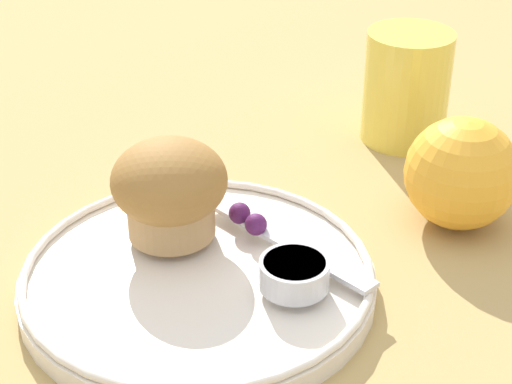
{
  "coord_description": "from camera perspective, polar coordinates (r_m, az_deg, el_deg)",
  "views": [
    {
      "loc": [
        0.4,
        -0.25,
        0.35
      ],
      "look_at": [
        0.0,
        0.06,
        0.06
      ],
      "focal_mm": 60.0,
      "sensor_mm": 36.0,
      "label": 1
    }
  ],
  "objects": [
    {
      "name": "cream_ramekin",
      "position": [
        0.55,
        2.57,
        -5.38
      ],
      "size": [
        0.05,
        0.05,
        0.02
      ],
      "color": "silver",
      "rests_on": "plate"
    },
    {
      "name": "juice_glass",
      "position": [
        0.77,
        10.0,
        6.92
      ],
      "size": [
        0.08,
        0.08,
        0.1
      ],
      "color": "#EAD14C",
      "rests_on": "ground_plane"
    },
    {
      "name": "orange_fruit",
      "position": [
        0.65,
        13.53,
        1.22
      ],
      "size": [
        0.09,
        0.09,
        0.09
      ],
      "color": "#F4A82D",
      "rests_on": "ground_plane"
    },
    {
      "name": "plate",
      "position": [
        0.58,
        -3.88,
        -5.73
      ],
      "size": [
        0.24,
        0.24,
        0.02
      ],
      "color": "silver",
      "rests_on": "ground_plane"
    },
    {
      "name": "muffin",
      "position": [
        0.59,
        -5.78,
        0.21
      ],
      "size": [
        0.08,
        0.08,
        0.07
      ],
      "color": "tan",
      "rests_on": "plate"
    },
    {
      "name": "berry_pair",
      "position": [
        0.61,
        -0.67,
        -1.72
      ],
      "size": [
        0.03,
        0.02,
        0.02
      ],
      "color": "#4C194C",
      "rests_on": "plate"
    },
    {
      "name": "butter_knife",
      "position": [
        0.59,
        2.02,
        -3.31
      ],
      "size": [
        0.15,
        0.03,
        0.0
      ],
      "rotation": [
        0.0,
        0.0,
        0.11
      ],
      "color": "silver",
      "rests_on": "plate"
    },
    {
      "name": "ground_plane",
      "position": [
        0.59,
        -4.65,
        -6.42
      ],
      "size": [
        3.0,
        3.0,
        0.0
      ],
      "primitive_type": "plane",
      "color": "tan"
    }
  ]
}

